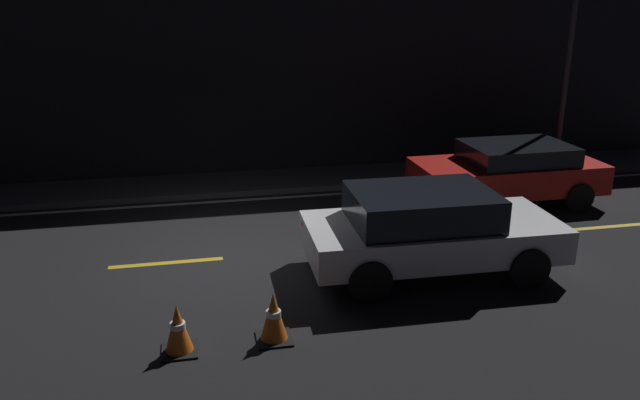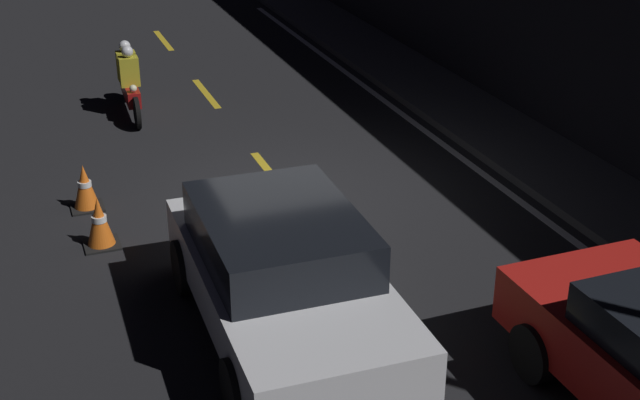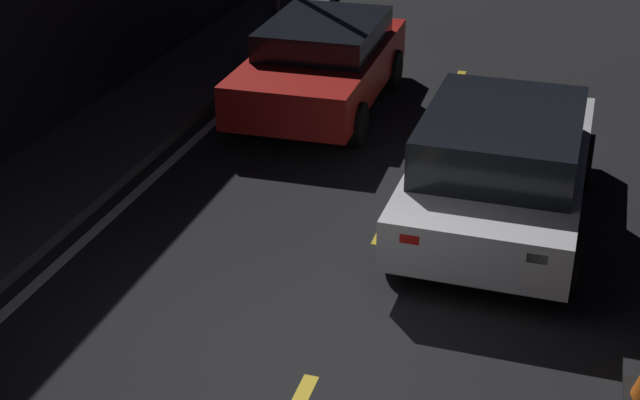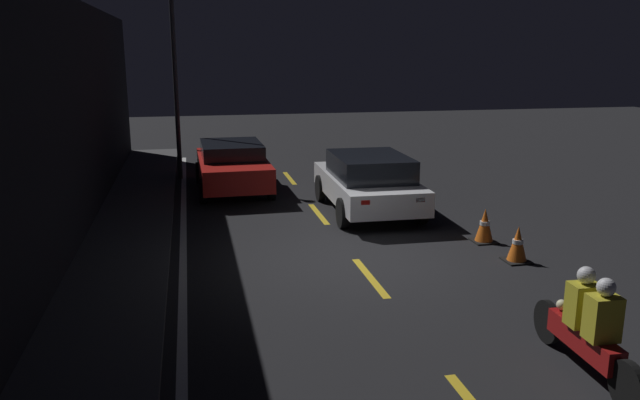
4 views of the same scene
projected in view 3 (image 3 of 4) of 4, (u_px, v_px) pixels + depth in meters
The scene contains 6 objects.
ground_plane at pixel (312, 376), 8.05m from camera, with size 56.00×56.00×0.00m, color black.
lane_dash_d at pixel (395, 207), 11.04m from camera, with size 2.00×0.14×0.01m.
lane_dash_e at pixel (453, 89), 14.89m from camera, with size 2.00×0.14×0.01m.
lane_solid_kerb at pixel (0, 317), 8.89m from camera, with size 25.20×0.14×0.01m.
sedan_white at pixel (501, 163), 10.31m from camera, with size 4.32×2.10×1.46m.
taxi_red at pixel (322, 62), 13.79m from camera, with size 4.17×2.04×1.37m.
Camera 3 is at (-6.18, -1.94, 5.04)m, focal length 50.00 mm.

